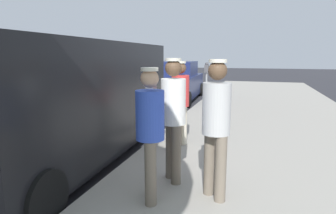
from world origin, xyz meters
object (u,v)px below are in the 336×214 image
(parking_meter_far, at_px, (206,76))
(pedestrian_in_red, at_px, (180,98))
(parked_van, at_px, (70,98))
(pedestrian_in_gray, at_px, (216,121))
(parked_sedan_ahead, at_px, (175,83))
(parking_meter_near, at_px, (151,99))
(pedestrian_in_blue, at_px, (150,127))
(pedestrian_in_white, at_px, (173,112))

(parking_meter_far, bearing_deg, pedestrian_in_red, -86.30)
(pedestrian_in_red, xyz_separation_m, parked_van, (-1.82, -0.91, 0.06))
(pedestrian_in_gray, relative_size, parked_sedan_ahead, 0.39)
(parking_meter_far, bearing_deg, parking_meter_near, -90.00)
(pedestrian_in_gray, bearing_deg, parked_sedan_ahead, 108.63)
(parked_van, bearing_deg, pedestrian_in_red, 26.56)
(pedestrian_in_gray, xyz_separation_m, parked_van, (-2.77, 1.04, 0.01))
(parking_meter_far, xyz_separation_m, pedestrian_in_red, (0.32, -5.02, -0.09))
(pedestrian_in_blue, distance_m, parked_van, 2.44)
(pedestrian_in_gray, bearing_deg, parking_meter_near, 136.41)
(parking_meter_far, xyz_separation_m, pedestrian_in_white, (0.64, -6.63, -0.04))
(pedestrian_in_red, bearing_deg, parked_sedan_ahead, 106.34)
(pedestrian_in_blue, bearing_deg, parking_meter_near, 109.53)
(pedestrian_in_white, distance_m, pedestrian_in_blue, 0.65)
(pedestrian_in_blue, height_order, parked_van, parked_van)
(parking_meter_near, bearing_deg, pedestrian_in_blue, -70.47)
(parking_meter_far, distance_m, pedestrian_in_gray, 7.08)
(pedestrian_in_gray, xyz_separation_m, pedestrian_in_blue, (-0.74, -0.31, -0.06))
(parking_meter_near, xyz_separation_m, pedestrian_in_red, (0.32, 0.74, -0.09))
(pedestrian_in_gray, distance_m, pedestrian_in_red, 2.17)
(parking_meter_far, height_order, pedestrian_in_gray, pedestrian_in_gray)
(pedestrian_in_red, height_order, parked_van, parked_van)
(parking_meter_near, height_order, parking_meter_far, same)
(pedestrian_in_gray, bearing_deg, pedestrian_in_blue, -157.41)
(pedestrian_in_blue, bearing_deg, parked_van, 146.58)
(pedestrian_in_red, xyz_separation_m, parked_sedan_ahead, (-1.94, 6.63, -0.35))
(parked_van, bearing_deg, parking_meter_far, 75.80)
(parking_meter_near, height_order, parked_sedan_ahead, parking_meter_near)
(pedestrian_in_red, xyz_separation_m, pedestrian_in_blue, (0.21, -2.26, -0.02))
(parking_meter_near, bearing_deg, parked_van, -173.36)
(parked_sedan_ahead, bearing_deg, pedestrian_in_white, -74.67)
(parking_meter_near, relative_size, pedestrian_in_red, 0.92)
(pedestrian_in_red, relative_size, parked_van, 0.32)
(pedestrian_in_gray, height_order, pedestrian_in_white, pedestrian_in_white)
(parking_meter_far, distance_m, parked_sedan_ahead, 2.33)
(parked_van, relative_size, parked_sedan_ahead, 1.17)
(pedestrian_in_white, height_order, parked_sedan_ahead, pedestrian_in_white)
(parking_meter_near, xyz_separation_m, pedestrian_in_blue, (0.54, -1.52, -0.10))
(parking_meter_near, relative_size, pedestrian_in_gray, 0.88)
(pedestrian_in_red, distance_m, pedestrian_in_blue, 2.27)
(parking_meter_far, relative_size, pedestrian_in_red, 0.92)
(parking_meter_far, relative_size, pedestrian_in_blue, 0.93)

